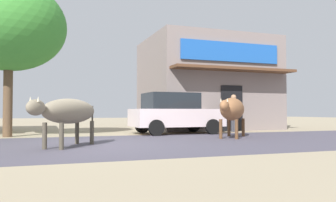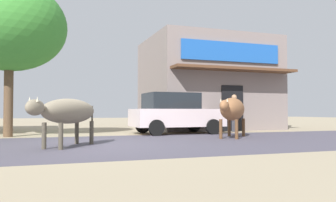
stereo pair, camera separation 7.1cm
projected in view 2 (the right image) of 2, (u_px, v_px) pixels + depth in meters
The scene contains 8 objects.
ground at pixel (92, 145), 9.26m from camera, with size 80.00×80.00×0.00m, color tan.
asphalt_road at pixel (92, 145), 9.26m from camera, with size 72.00×6.50×0.00m, color #4E4A57.
storefront_right_club at pixel (207, 84), 18.32m from camera, with size 6.27×6.05×4.69m.
roadside_tree at pixel (9, 27), 12.31m from camera, with size 4.00×4.00×5.55m.
parked_hatchback_car at pixel (175, 113), 13.95m from camera, with size 3.66×2.02×1.64m.
cow_near_brown at pixel (68, 112), 8.78m from camera, with size 2.00×2.49×1.23m.
cow_far_dark at pixel (232, 109), 11.86m from camera, with size 2.11×2.32×1.37m.
pedestrian_by_shop at pixel (234, 110), 15.13m from camera, with size 0.44×0.61×1.65m.
Camera 2 is at (-1.13, -9.45, 0.90)m, focal length 36.86 mm.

